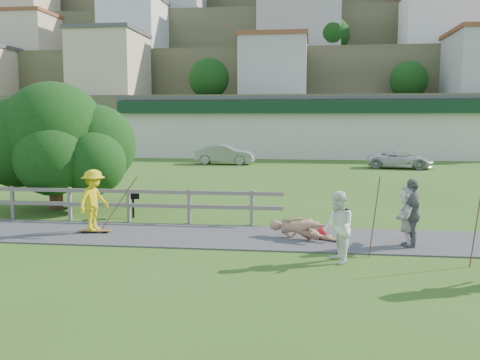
{
  "coord_description": "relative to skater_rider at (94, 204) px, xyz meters",
  "views": [
    {
      "loc": [
        3.77,
        -13.12,
        3.36
      ],
      "look_at": [
        1.8,
        2.0,
        1.58
      ],
      "focal_mm": 40.0,
      "sensor_mm": 36.0,
      "label": 1
    }
  ],
  "objects": [
    {
      "name": "path",
      "position": [
        2.39,
        0.05,
        -0.87
      ],
      "size": [
        34.0,
        3.0,
        0.04
      ],
      "primitive_type": "cube",
      "color": "#39393B",
      "rests_on": "ground"
    },
    {
      "name": "skater_rider",
      "position": [
        0.0,
        0.0,
        0.0
      ],
      "size": [
        0.98,
        1.3,
        1.78
      ],
      "primitive_type": "imported",
      "rotation": [
        0.0,
        0.0,
        1.26
      ],
      "color": "yellow",
      "rests_on": "ground"
    },
    {
      "name": "spectator_a",
      "position": [
        6.85,
        -2.25,
        -0.05
      ],
      "size": [
        0.83,
        0.96,
        1.68
      ],
      "primitive_type": "imported",
      "rotation": [
        0.0,
        0.0,
        4.98
      ],
      "color": "white",
      "rests_on": "ground"
    },
    {
      "name": "pole_rider",
      "position": [
        0.6,
        0.4,
        0.12
      ],
      "size": [
        0.03,
        0.03,
        2.03
      ],
      "primitive_type": "cylinder",
      "color": "brown",
      "rests_on": "ground"
    },
    {
      "name": "skater_fallen",
      "position": [
        5.94,
        -0.04,
        -0.56
      ],
      "size": [
        1.16,
        1.79,
        0.65
      ],
      "primitive_type": "imported",
      "rotation": [
        0.0,
        0.0,
        1.12
      ],
      "color": "#A8785D",
      "rests_on": "ground"
    },
    {
      "name": "helmet",
      "position": [
        6.54,
        0.31,
        -0.74
      ],
      "size": [
        0.31,
        0.31,
        0.31
      ],
      "primitive_type": "sphere",
      "color": "#AF121F",
      "rests_on": "ground"
    },
    {
      "name": "car_silver",
      "position": [
        0.07,
        23.56,
        -0.18
      ],
      "size": [
        4.36,
        1.66,
        1.42
      ],
      "primitive_type": "imported",
      "rotation": [
        0.0,
        0.0,
        1.53
      ],
      "color": "gray",
      "rests_on": "ground"
    },
    {
      "name": "longboard_rider",
      "position": [
        0.0,
        0.0,
        -0.84
      ],
      "size": [
        0.98,
        0.31,
        0.11
      ],
      "primitive_type": null,
      "rotation": [
        0.0,
        0.0,
        0.08
      ],
      "color": "olive",
      "rests_on": "ground"
    },
    {
      "name": "ground",
      "position": [
        2.39,
        -1.45,
        -0.89
      ],
      "size": [
        260.0,
        260.0,
        0.0
      ],
      "primitive_type": "plane",
      "color": "#335A19",
      "rests_on": "ground"
    },
    {
      "name": "bbq",
      "position": [
        0.3,
        2.56,
        -0.46
      ],
      "size": [
        0.48,
        0.43,
        0.86
      ],
      "primitive_type": null,
      "rotation": [
        0.0,
        0.0,
        0.41
      ],
      "color": "black",
      "rests_on": "ground"
    },
    {
      "name": "fence",
      "position": [
        -2.22,
        1.85,
        -0.17
      ],
      "size": [
        15.05,
        0.1,
        1.1
      ],
      "color": "slate",
      "rests_on": "ground"
    },
    {
      "name": "spectator_d",
      "position": [
        8.72,
        -0.5,
        -0.07
      ],
      "size": [
        0.83,
        1.58,
        1.63
      ],
      "primitive_type": "imported",
      "rotation": [
        0.0,
        0.0,
        4.47
      ],
      "color": "silver",
      "rests_on": "ground"
    },
    {
      "name": "pole_spec_right",
      "position": [
        9.9,
        -2.22,
        0.04
      ],
      "size": [
        0.03,
        0.03,
        1.86
      ],
      "primitive_type": "cylinder",
      "color": "brown",
      "rests_on": "ground"
    },
    {
      "name": "pole_spec_left",
      "position": [
        7.74,
        -1.6,
        0.1
      ],
      "size": [
        0.03,
        0.03,
        1.97
      ],
      "primitive_type": "cylinder",
      "color": "brown",
      "rests_on": "ground"
    },
    {
      "name": "strip_mall",
      "position": [
        6.39,
        33.49,
        1.69
      ],
      "size": [
        32.5,
        10.75,
        5.1
      ],
      "color": "beige",
      "rests_on": "ground"
    },
    {
      "name": "tree",
      "position": [
        -3.15,
        4.01,
        0.95
      ],
      "size": [
        6.22,
        6.22,
        3.67
      ],
      "primitive_type": null,
      "color": "black",
      "rests_on": "ground"
    },
    {
      "name": "hillside",
      "position": [
        2.39,
        89.86,
        13.53
      ],
      "size": [
        220.0,
        67.0,
        47.5
      ],
      "color": "#474E2E",
      "rests_on": "ground"
    },
    {
      "name": "longboard_fallen",
      "position": [
        6.74,
        -0.14,
        -0.84
      ],
      "size": [
        0.81,
        0.57,
        0.09
      ],
      "primitive_type": null,
      "rotation": [
        0.0,
        0.0,
        -0.51
      ],
      "color": "olive",
      "rests_on": "ground"
    },
    {
      "name": "car_white",
      "position": [
        12.15,
        21.82,
        -0.3
      ],
      "size": [
        4.54,
        2.69,
        1.18
      ],
      "primitive_type": "imported",
      "rotation": [
        0.0,
        0.0,
        1.39
      ],
      "color": "silver",
      "rests_on": "ground"
    },
    {
      "name": "spectator_b",
      "position": [
        8.8,
        -0.56,
        0.02
      ],
      "size": [
        0.5,
        1.09,
        1.82
      ],
      "primitive_type": "imported",
      "rotation": [
        0.0,
        0.0,
        4.77
      ],
      "color": "slate",
      "rests_on": "ground"
    }
  ]
}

